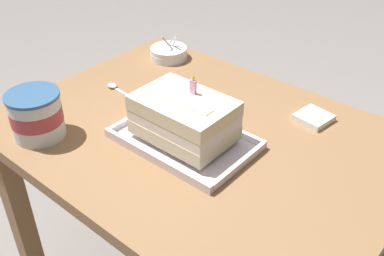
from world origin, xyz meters
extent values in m
cube|color=olive|center=(0.00, 0.00, 0.69)|extent=(1.07, 0.80, 0.04)
cube|color=olive|center=(-0.48, -0.34, 0.33)|extent=(0.06, 0.06, 0.67)
cube|color=olive|center=(-0.48, 0.34, 0.33)|extent=(0.06, 0.06, 0.67)
cube|color=silver|center=(0.00, -0.06, 0.71)|extent=(0.36, 0.23, 0.01)
cube|color=silver|center=(0.00, -0.17, 0.72)|extent=(0.36, 0.01, 0.02)
cube|color=silver|center=(0.00, 0.05, 0.72)|extent=(0.36, 0.01, 0.02)
cube|color=silver|center=(-0.17, -0.06, 0.72)|extent=(0.01, 0.21, 0.02)
cube|color=silver|center=(0.18, -0.06, 0.72)|extent=(0.01, 0.21, 0.02)
cube|color=beige|center=(0.00, -0.06, 0.75)|extent=(0.25, 0.17, 0.04)
cube|color=white|center=(0.00, -0.06, 0.78)|extent=(0.24, 0.17, 0.03)
cube|color=beige|center=(0.00, -0.06, 0.82)|extent=(0.25, 0.17, 0.04)
cube|color=beige|center=(0.00, -0.07, 0.84)|extent=(0.18, 0.03, 0.00)
cube|color=#E099C6|center=(0.00, -0.03, 0.86)|extent=(0.02, 0.01, 0.04)
ellipsoid|color=yellow|center=(0.00, -0.03, 0.88)|extent=(0.01, 0.01, 0.01)
cylinder|color=white|center=(-0.38, 0.29, 0.72)|extent=(0.13, 0.13, 0.02)
cylinder|color=white|center=(-0.38, 0.29, 0.73)|extent=(0.13, 0.13, 0.02)
cylinder|color=silver|center=(-0.36, 0.28, 0.76)|extent=(0.04, 0.04, 0.07)
cylinder|color=silver|center=(-0.37, 0.31, 0.76)|extent=(0.04, 0.03, 0.06)
cylinder|color=silver|center=(-0.38, 0.31, 0.76)|extent=(0.05, 0.02, 0.06)
cylinder|color=white|center=(-0.32, -0.29, 0.76)|extent=(0.14, 0.14, 0.12)
cylinder|color=#B23D47|center=(-0.32, -0.29, 0.77)|extent=(0.14, 0.14, 0.04)
cylinder|color=#38608B|center=(-0.32, -0.29, 0.83)|extent=(0.14, 0.14, 0.01)
ellipsoid|color=silver|center=(-0.37, 0.01, 0.71)|extent=(0.04, 0.03, 0.01)
cube|color=silver|center=(-0.30, 0.01, 0.71)|extent=(0.11, 0.02, 0.00)
cube|color=white|center=(0.21, 0.26, 0.71)|extent=(0.10, 0.10, 0.02)
camera|label=1|loc=(0.64, -0.78, 1.40)|focal=42.03mm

